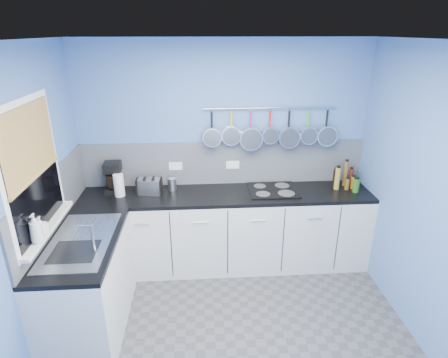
{
  "coord_description": "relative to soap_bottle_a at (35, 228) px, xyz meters",
  "views": [
    {
      "loc": [
        -0.27,
        -2.5,
        2.56
      ],
      "look_at": [
        -0.05,
        0.75,
        1.25
      ],
      "focal_mm": 29.71,
      "sensor_mm": 36.0,
      "label": 1
    }
  ],
  "objects": [
    {
      "name": "floor",
      "position": [
        1.53,
        -0.05,
        -1.18
      ],
      "size": [
        3.2,
        3.0,
        0.02
      ],
      "primitive_type": "cube",
      "color": "#47474C",
      "rests_on": "ground"
    },
    {
      "name": "ceiling",
      "position": [
        1.53,
        -0.05,
        1.34
      ],
      "size": [
        3.2,
        3.0,
        0.02
      ],
      "primitive_type": "cube",
      "color": "white",
      "rests_on": "ground"
    },
    {
      "name": "wall_back",
      "position": [
        1.53,
        1.46,
        0.08
      ],
      "size": [
        3.2,
        0.02,
        2.5
      ],
      "primitive_type": "cube",
      "color": "#4B71B6",
      "rests_on": "ground"
    },
    {
      "name": "wall_left",
      "position": [
        -0.08,
        -0.05,
        0.08
      ],
      "size": [
        0.02,
        3.0,
        2.5
      ],
      "primitive_type": "cube",
      "color": "#4B71B6",
      "rests_on": "ground"
    },
    {
      "name": "wall_right",
      "position": [
        3.14,
        -0.05,
        0.08
      ],
      "size": [
        0.02,
        3.0,
        2.5
      ],
      "primitive_type": "cube",
      "color": "#4B71B6",
      "rests_on": "ground"
    },
    {
      "name": "backsplash_back",
      "position": [
        1.53,
        1.44,
        -0.02
      ],
      "size": [
        3.2,
        0.02,
        0.5
      ],
      "primitive_type": "cube",
      "color": "slate",
      "rests_on": "wall_back"
    },
    {
      "name": "backsplash_left",
      "position": [
        -0.06,
        0.55,
        -0.02
      ],
      "size": [
        0.02,
        1.8,
        0.5
      ],
      "primitive_type": "cube",
      "color": "slate",
      "rests_on": "wall_left"
    },
    {
      "name": "cabinet_run_back",
      "position": [
        1.53,
        1.15,
        -0.74
      ],
      "size": [
        3.2,
        0.6,
        0.86
      ],
      "primitive_type": "cube",
      "color": "silver",
      "rests_on": "ground"
    },
    {
      "name": "worktop_back",
      "position": [
        1.53,
        1.15,
        -0.29
      ],
      "size": [
        3.2,
        0.6,
        0.04
      ],
      "primitive_type": "cube",
      "color": "black",
      "rests_on": "cabinet_run_back"
    },
    {
      "name": "cabinet_run_left",
      "position": [
        0.23,
        0.25,
        -0.74
      ],
      "size": [
        0.6,
        1.2,
        0.86
      ],
      "primitive_type": "cube",
      "color": "silver",
      "rests_on": "ground"
    },
    {
      "name": "worktop_left",
      "position": [
        0.23,
        0.25,
        -0.29
      ],
      "size": [
        0.6,
        1.2,
        0.04
      ],
      "primitive_type": "cube",
      "color": "black",
      "rests_on": "cabinet_run_left"
    },
    {
      "name": "window_frame",
      "position": [
        -0.05,
        0.25,
        0.38
      ],
      "size": [
        0.01,
        1.0,
        1.1
      ],
      "primitive_type": "cube",
      "color": "white",
      "rests_on": "wall_left"
    },
    {
      "name": "window_glass",
      "position": [
        -0.04,
        0.25,
        0.38
      ],
      "size": [
        0.01,
        0.9,
        1.0
      ],
      "primitive_type": "cube",
      "color": "black",
      "rests_on": "wall_left"
    },
    {
      "name": "bamboo_blind",
      "position": [
        -0.03,
        0.25,
        0.61
      ],
      "size": [
        0.01,
        0.9,
        0.55
      ],
      "primitive_type": "cube",
      "color": "#A08A52",
      "rests_on": "wall_left"
    },
    {
      "name": "window_sill",
      "position": [
        -0.02,
        0.25,
        -0.13
      ],
      "size": [
        0.1,
        0.98,
        0.03
      ],
      "primitive_type": "cube",
      "color": "white",
      "rests_on": "wall_left"
    },
    {
      "name": "sink_unit",
      "position": [
        0.23,
        0.25,
        -0.27
      ],
      "size": [
        0.5,
        0.95,
        0.01
      ],
      "primitive_type": "cube",
      "color": "silver",
      "rests_on": "worktop_left"
    },
    {
      "name": "mixer_tap",
      "position": [
        0.39,
        0.07,
        -0.14
      ],
      "size": [
        0.12,
        0.08,
        0.26
      ],
      "primitive_type": null,
      "color": "silver",
      "rests_on": "worktop_left"
    },
    {
      "name": "socket_left",
      "position": [
        0.98,
        1.43,
        -0.04
      ],
      "size": [
        0.15,
        0.01,
        0.09
      ],
      "primitive_type": "cube",
      "color": "white",
      "rests_on": "backsplash_back"
    },
    {
      "name": "socket_right",
      "position": [
        1.63,
        1.43,
        -0.04
      ],
      "size": [
        0.15,
        0.01,
        0.09
      ],
      "primitive_type": "cube",
      "color": "white",
      "rests_on": "backsplash_back"
    },
    {
      "name": "pot_rail",
      "position": [
        2.03,
        1.4,
        0.61
      ],
      "size": [
        1.45,
        0.02,
        0.02
      ],
      "primitive_type": "cylinder",
      "rotation": [
        0.0,
        1.57,
        0.0
      ],
      "color": "silver",
      "rests_on": "wall_back"
    },
    {
      "name": "soap_bottle_a",
      "position": [
        0.0,
        0.0,
        0.0
      ],
      "size": [
        0.09,
        0.09,
        0.24
      ],
      "primitive_type": "imported",
      "rotation": [
        0.0,
        0.0,
        0.01
      ],
      "color": "white",
      "rests_on": "window_sill"
    },
    {
      "name": "soap_bottle_b",
      "position": [
        0.0,
        0.09,
        -0.03
      ],
      "size": [
        0.09,
        0.09,
        0.17
      ],
      "primitive_type": "imported",
      "rotation": [
        0.0,
        0.0,
        -0.15
      ],
      "color": "white",
      "rests_on": "window_sill"
    },
    {
      "name": "paper_towel",
      "position": [
        0.39,
        1.16,
        -0.15
      ],
      "size": [
        0.12,
        0.12,
        0.24
      ],
      "primitive_type": "cylinder",
      "rotation": [
        0.0,
        0.0,
        -0.15
      ],
      "color": "white",
      "rests_on": "worktop_back"
    },
    {
      "name": "coffee_maker",
      "position": [
        0.31,
        1.26,
        -0.1
      ],
      "size": [
        0.2,
        0.22,
        0.34
      ],
      "primitive_type": null,
      "rotation": [
        0.0,
        0.0,
        0.04
      ],
      "color": "black",
      "rests_on": "worktop_back"
    },
    {
      "name": "toaster",
      "position": [
        0.7,
        1.21,
        -0.19
      ],
      "size": [
        0.28,
        0.19,
        0.17
      ],
      "primitive_type": "cube",
      "rotation": [
        0.0,
        0.0,
        -0.18
      ],
      "color": "silver",
      "rests_on": "worktop_back"
    },
    {
      "name": "canister",
      "position": [
        0.94,
        1.29,
        -0.2
      ],
      "size": [
        0.1,
        0.1,
        0.14
      ],
      "primitive_type": "cylinder",
      "rotation": [
        0.0,
        0.0,
        0.07
      ],
      "color": "silver",
      "rests_on": "worktop_back"
    },
    {
      "name": "hob",
      "position": [
        2.06,
        1.18,
        -0.26
      ],
      "size": [
        0.53,
        0.47,
        0.01
      ],
      "primitive_type": "cube",
      "color": "black",
      "rests_on": "worktop_back"
    },
    {
      "name": "pan_0",
      "position": [
        1.4,
        1.39,
        0.41
      ],
      "size": [
        0.21,
        0.11,
        0.4
      ],
      "primitive_type": null,
      "color": "silver",
      "rests_on": "pot_rail"
    },
    {
      "name": "pan_1",
      "position": [
        1.61,
        1.39,
        0.41
      ],
      "size": [
        0.22,
        0.06,
        0.41
      ],
      "primitive_type": null,
      "color": "silver",
      "rests_on": "pot_rail"
    },
    {
      "name": "pan_2",
      "position": [
        1.82,
        1.39,
        0.39
      ],
      "size": [
        0.26,
        0.12,
        0.45
      ],
      "primitive_type": null,
      "color": "silver",
      "rests_on": "pot_rail"
    },
    {
      "name": "pan_3",
      "position": [
        2.03,
        1.39,
        0.42
      ],
      "size": [
        0.19,
        0.11,
        0.38
      ],
      "primitive_type": null,
      "color": "silver",
      "rests_on": "pot_rail"
    },
    {
      "name": "pan_4",
      "position": [
        2.24,
        1.39,
        0.39
      ],
      "size": [
        0.24,
        0.11,
        0.43
      ],
      "primitive_type": null,
      "color": "silver",
      "rests_on": "pot_rail"
    },
    {
      "name": "pan_5",
      "position": [
        2.45,
        1.39,
        0.42
      ],
      "size": [
        0.2,
        0.13,
        0.39
      ],
      "primitive_type": null,
      "color": "silver",
      "rests_on": "pot_rail"
    },
    {
      "name": "pan_6",
      "position": [
        2.67,
        1.39,
        0.4
      ],
      "size": [
        0.23,
        0.11,
        0.42
      ],
      "primitive_type": null,
      "color": "silver",
      "rests_on": "pot_rail"
    },
    {
      "name": "condiment_0",
      "position": [
        2.97,
        1.28,
        -0.17
      ],
      "size": [
        0.05,
        0.05,
        0.2
      ],
      "primitive_type": "cylinder",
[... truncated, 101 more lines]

